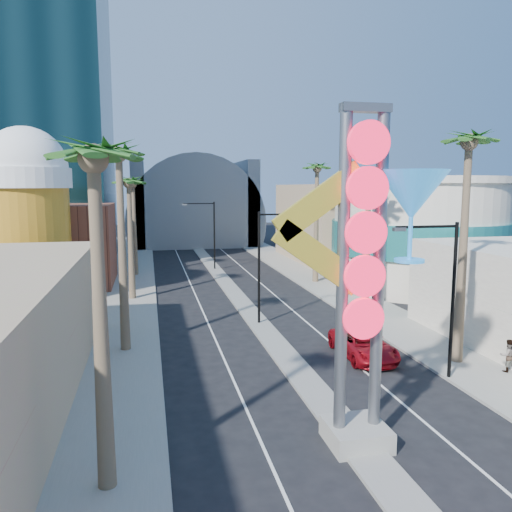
{
  "coord_description": "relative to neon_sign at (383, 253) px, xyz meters",
  "views": [
    {
      "loc": [
        -7.46,
        -13.58,
        9.69
      ],
      "look_at": [
        -0.37,
        19.29,
        5.02
      ],
      "focal_mm": 35.0,
      "sensor_mm": 36.0,
      "label": 1
    }
  ],
  "objects": [
    {
      "name": "pedestrian_b",
      "position": [
        9.78,
        5.04,
        -6.29
      ],
      "size": [
        0.97,
        0.83,
        1.72
      ],
      "primitive_type": "imported",
      "rotation": [
        0.0,
        0.0,
        2.91
      ],
      "color": "gray",
      "rests_on": "sidewalk_east"
    },
    {
      "name": "sidewalk_east",
      "position": [
        8.68,
        32.04,
        -7.23
      ],
      "size": [
        5.0,
        100.0,
        0.15
      ],
      "primitive_type": "cube",
      "color": "gray",
      "rests_on": "ground"
    },
    {
      "name": "brick_filler_west",
      "position": [
        -16.82,
        35.04,
        -3.31
      ],
      "size": [
        10.0,
        10.0,
        8.0
      ],
      "primitive_type": "cube",
      "color": "brown",
      "rests_on": "ground"
    },
    {
      "name": "median",
      "position": [
        -0.82,
        35.04,
        -7.23
      ],
      "size": [
        1.6,
        84.0,
        0.15
      ],
      "primitive_type": "cube",
      "color": "gray",
      "rests_on": "ground"
    },
    {
      "name": "streetlight_1",
      "position": [
        -1.36,
        41.04,
        -2.43
      ],
      "size": [
        3.79,
        0.25,
        8.0
      ],
      "color": "black",
      "rests_on": "ground"
    },
    {
      "name": "red_pickup",
      "position": [
        3.51,
        9.05,
        -6.55
      ],
      "size": [
        2.54,
        5.49,
        1.52
      ],
      "primitive_type": "imported",
      "rotation": [
        0.0,
        0.0,
        -0.0
      ],
      "color": "#A20C17",
      "rests_on": "ground"
    },
    {
      "name": "streetlight_2",
      "position": [
        5.91,
        5.04,
        -2.47
      ],
      "size": [
        3.45,
        0.25,
        8.0
      ],
      "color": "black",
      "rests_on": "ground"
    },
    {
      "name": "palm_5",
      "position": [
        8.18,
        7.04,
        3.96
      ],
      "size": [
        2.4,
        2.4,
        13.2
      ],
      "color": "brown",
      "rests_on": "ground"
    },
    {
      "name": "turquoise_building",
      "position": [
        17.18,
        27.04,
        -2.06
      ],
      "size": [
        16.6,
        16.6,
        10.6
      ],
      "color": "beige",
      "rests_on": "ground"
    },
    {
      "name": "palm_2",
      "position": [
        -9.82,
        27.04,
        2.17
      ],
      "size": [
        2.4,
        2.4,
        11.2
      ],
      "color": "brown",
      "rests_on": "ground"
    },
    {
      "name": "ground",
      "position": [
        -0.82,
        -2.96,
        -7.31
      ],
      "size": [
        240.0,
        240.0,
        0.0
      ],
      "primitive_type": "plane",
      "color": "black",
      "rests_on": "ground"
    },
    {
      "name": "sidewalk_west",
      "position": [
        -10.32,
        32.04,
        -7.23
      ],
      "size": [
        5.0,
        100.0,
        0.15
      ],
      "primitive_type": "cube",
      "color": "gray",
      "rests_on": "ground"
    },
    {
      "name": "beer_mug",
      "position": [
        -17.82,
        27.04,
        0.54
      ],
      "size": [
        7.0,
        7.0,
        14.5
      ],
      "color": "#B77818",
      "rests_on": "ground"
    },
    {
      "name": "canopy",
      "position": [
        -0.82,
        69.04,
        -3.0
      ],
      "size": [
        22.0,
        16.0,
        22.0
      ],
      "color": "slate",
      "rests_on": "ground"
    },
    {
      "name": "neon_sign",
      "position": [
        0.0,
        0.0,
        0.0
      ],
      "size": [
        6.53,
        2.6,
        12.55
      ],
      "color": "gray",
      "rests_on": "ground"
    },
    {
      "name": "palm_1",
      "position": [
        -9.82,
        13.04,
        3.52
      ],
      "size": [
        2.4,
        2.4,
        12.7
      ],
      "color": "brown",
      "rests_on": "ground"
    },
    {
      "name": "palm_6",
      "position": [
        8.18,
        19.04,
        2.62
      ],
      "size": [
        2.4,
        2.4,
        11.7
      ],
      "color": "brown",
      "rests_on": "ground"
    },
    {
      "name": "palm_3",
      "position": [
        -9.82,
        39.04,
        2.17
      ],
      "size": [
        2.4,
        2.4,
        11.2
      ],
      "color": "brown",
      "rests_on": "ground"
    },
    {
      "name": "palm_7",
      "position": [
        8.18,
        31.04,
        3.52
      ],
      "size": [
        2.4,
        2.4,
        12.7
      ],
      "color": "brown",
      "rests_on": "ground"
    },
    {
      "name": "filler_east",
      "position": [
        15.18,
        45.04,
        -2.31
      ],
      "size": [
        10.0,
        20.0,
        10.0
      ],
      "primitive_type": "cube",
      "color": "tan",
      "rests_on": "ground"
    },
    {
      "name": "hotel_tower",
      "position": [
        -22.82,
        49.04,
        17.69
      ],
      "size": [
        20.0,
        20.0,
        50.0
      ],
      "primitive_type": "cube",
      "color": "black",
      "rests_on": "ground"
    },
    {
      "name": "palm_0",
      "position": [
        -9.82,
        -0.96,
        2.62
      ],
      "size": [
        2.4,
        2.4,
        11.7
      ],
      "color": "brown",
      "rests_on": "ground"
    },
    {
      "name": "streetlight_0",
      "position": [
        -0.27,
        17.04,
        -2.43
      ],
      "size": [
        3.79,
        0.25,
        8.0
      ],
      "color": "black",
      "rests_on": "ground"
    }
  ]
}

